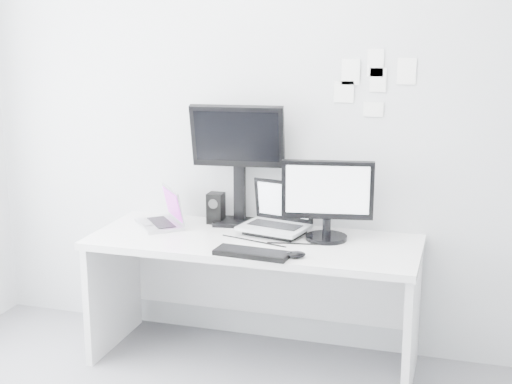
# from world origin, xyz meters

# --- Properties ---
(back_wall) EXTENTS (3.60, 0.00, 3.60)m
(back_wall) POSITION_xyz_m (0.00, 1.60, 1.35)
(back_wall) COLOR #B2B5B7
(back_wall) RESTS_ON ground
(desk) EXTENTS (1.80, 0.70, 0.73)m
(desk) POSITION_xyz_m (0.00, 1.25, 0.36)
(desk) COLOR white
(desk) RESTS_ON ground
(macbook) EXTENTS (0.38, 0.39, 0.23)m
(macbook) POSITION_xyz_m (-0.60, 1.34, 0.85)
(macbook) COLOR #ABABB0
(macbook) RESTS_ON desk
(speaker) EXTENTS (0.12, 0.12, 0.18)m
(speaker) POSITION_xyz_m (-0.31, 1.49, 0.82)
(speaker) COLOR black
(speaker) RESTS_ON desk
(dell_laptop) EXTENTS (0.41, 0.35, 0.30)m
(dell_laptop) POSITION_xyz_m (0.08, 1.37, 0.88)
(dell_laptop) COLOR #B3B6BC
(dell_laptop) RESTS_ON desk
(rear_monitor) EXTENTS (0.55, 0.25, 0.72)m
(rear_monitor) POSITION_xyz_m (-0.17, 1.51, 1.09)
(rear_monitor) COLOR black
(rear_monitor) RESTS_ON desk
(samsung_monitor) EXTENTS (0.53, 0.31, 0.45)m
(samsung_monitor) POSITION_xyz_m (0.38, 1.35, 0.96)
(samsung_monitor) COLOR black
(samsung_monitor) RESTS_ON desk
(keyboard) EXTENTS (0.40, 0.17, 0.03)m
(keyboard) POSITION_xyz_m (0.08, 0.97, 0.74)
(keyboard) COLOR black
(keyboard) RESTS_ON desk
(mouse) EXTENTS (0.12, 0.10, 0.03)m
(mouse) POSITION_xyz_m (0.30, 1.00, 0.75)
(mouse) COLOR black
(mouse) RESTS_ON desk
(wall_note_0) EXTENTS (0.10, 0.00, 0.14)m
(wall_note_0) POSITION_xyz_m (0.45, 1.59, 1.62)
(wall_note_0) COLOR white
(wall_note_0) RESTS_ON back_wall
(wall_note_1) EXTENTS (0.09, 0.00, 0.13)m
(wall_note_1) POSITION_xyz_m (0.60, 1.59, 1.58)
(wall_note_1) COLOR white
(wall_note_1) RESTS_ON back_wall
(wall_note_2) EXTENTS (0.10, 0.00, 0.14)m
(wall_note_2) POSITION_xyz_m (0.75, 1.59, 1.63)
(wall_note_2) COLOR white
(wall_note_2) RESTS_ON back_wall
(wall_note_3) EXTENTS (0.11, 0.00, 0.08)m
(wall_note_3) POSITION_xyz_m (0.58, 1.59, 1.42)
(wall_note_3) COLOR white
(wall_note_3) RESTS_ON back_wall
(wall_note_4) EXTENTS (0.11, 0.00, 0.12)m
(wall_note_4) POSITION_xyz_m (0.42, 1.59, 1.51)
(wall_note_4) COLOR white
(wall_note_4) RESTS_ON back_wall
(wall_note_5) EXTENTS (0.09, 0.00, 0.15)m
(wall_note_5) POSITION_xyz_m (0.58, 1.59, 1.67)
(wall_note_5) COLOR white
(wall_note_5) RESTS_ON back_wall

